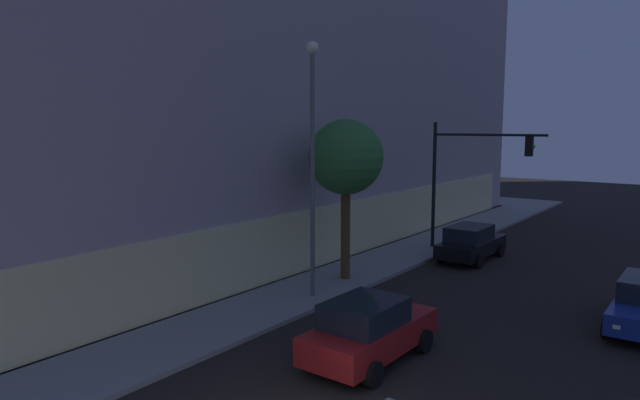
% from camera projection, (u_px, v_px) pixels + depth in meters
% --- Properties ---
extents(modern_building, '(39.91, 29.47, 20.33)m').
position_uv_depth(modern_building, '(160.00, 61.00, 34.53)').
color(modern_building, '#4C4C51').
rests_on(modern_building, ground).
extents(traffic_light_far_corner, '(0.59, 5.34, 6.22)m').
position_uv_depth(traffic_light_far_corner, '(468.00, 166.00, 27.17)').
color(traffic_light_far_corner, black).
rests_on(traffic_light_far_corner, sidewalk_corner).
extents(street_lamp_sidewalk, '(0.44, 0.44, 8.91)m').
position_uv_depth(street_lamp_sidewalk, '(312.00, 142.00, 19.63)').
color(street_lamp_sidewalk, slate).
rests_on(street_lamp_sidewalk, sidewalk_corner).
extents(sidewalk_tree, '(2.95, 2.95, 6.32)m').
position_uv_depth(sidewalk_tree, '(346.00, 159.00, 22.02)').
color(sidewalk_tree, '#523E1E').
rests_on(sidewalk_tree, sidewalk_corner).
extents(car_red, '(4.31, 2.09, 1.72)m').
position_uv_depth(car_red, '(369.00, 330.00, 14.95)').
color(car_red, maroon).
rests_on(car_red, ground).
extents(car_black, '(4.52, 2.01, 1.64)m').
position_uv_depth(car_black, '(471.00, 242.00, 26.25)').
color(car_black, black).
rests_on(car_black, ground).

